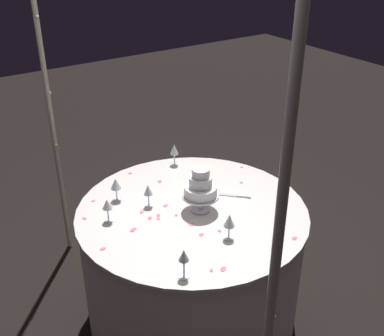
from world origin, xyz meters
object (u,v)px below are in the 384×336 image
(tiered_cake, at_px, (201,187))
(wine_glass_5, at_px, (174,150))
(wine_glass_4, at_px, (184,257))
(wine_glass_2, at_px, (229,222))
(decorative_arch, at_px, (117,94))
(cake_knife, at_px, (231,195))
(wine_glass_3, at_px, (148,191))
(wine_glass_1, at_px, (107,205))
(wine_glass_0, at_px, (116,185))
(main_table, at_px, (192,262))

(tiered_cake, distance_m, wine_glass_5, 0.61)
(tiered_cake, relative_size, wine_glass_5, 1.80)
(wine_glass_4, bearing_deg, wine_glass_2, -71.42)
(decorative_arch, bearing_deg, wine_glass_2, -128.75)
(wine_glass_2, height_order, cake_knife, wine_glass_2)
(wine_glass_3, bearing_deg, wine_glass_5, -48.28)
(wine_glass_3, bearing_deg, wine_glass_1, 92.47)
(wine_glass_0, bearing_deg, cake_knife, -119.89)
(tiered_cake, height_order, wine_glass_5, tiered_cake)
(main_table, bearing_deg, wine_glass_2, -178.92)
(main_table, bearing_deg, decorative_arch, 90.01)
(wine_glass_1, relative_size, wine_glass_3, 0.99)
(wine_glass_3, distance_m, wine_glass_4, 0.67)
(wine_glass_3, xyz_separation_m, cake_knife, (-0.18, -0.48, -0.10))
(tiered_cake, height_order, wine_glass_4, tiered_cake)
(wine_glass_5, xyz_separation_m, cake_knife, (-0.55, -0.07, -0.11))
(wine_glass_0, bearing_deg, main_table, -137.38)
(wine_glass_1, height_order, wine_glass_2, wine_glass_2)
(wine_glass_0, distance_m, wine_glass_1, 0.23)
(main_table, xyz_separation_m, wine_glass_0, (0.35, 0.32, 0.51))
(wine_glass_2, distance_m, wine_glass_4, 0.39)
(tiered_cake, xyz_separation_m, wine_glass_0, (0.38, 0.36, -0.05))
(wine_glass_0, height_order, cake_knife, wine_glass_0)
(main_table, relative_size, wine_glass_4, 8.54)
(wine_glass_5, bearing_deg, wine_glass_4, 150.17)
(wine_glass_2, distance_m, cake_knife, 0.46)
(tiered_cake, xyz_separation_m, cake_knife, (0.03, -0.25, -0.16))
(tiered_cake, bearing_deg, decorative_arch, 85.84)
(main_table, relative_size, wine_glass_5, 8.85)
(cake_knife, bearing_deg, main_table, 89.64)
(wine_glass_1, height_order, wine_glass_4, wine_glass_4)
(wine_glass_1, bearing_deg, wine_glass_0, -37.83)
(wine_glass_4, bearing_deg, decorative_arch, 7.46)
(tiered_cake, bearing_deg, wine_glass_5, -17.53)
(wine_glass_1, height_order, wine_glass_5, wine_glass_5)
(tiered_cake, bearing_deg, wine_glass_4, 137.49)
(main_table, distance_m, wine_glass_0, 0.69)
(main_table, distance_m, cake_knife, 0.50)
(wine_glass_4, xyz_separation_m, cake_knife, (0.47, -0.65, -0.11))
(tiered_cake, height_order, wine_glass_3, tiered_cake)
(wine_glass_4, relative_size, wine_glass_5, 1.04)
(wine_glass_1, distance_m, wine_glass_3, 0.27)
(wine_glass_4, xyz_separation_m, wine_glass_5, (1.02, -0.59, -0.01))
(main_table, relative_size, tiered_cake, 4.92)
(main_table, relative_size, wine_glass_1, 9.51)
(tiered_cake, height_order, cake_knife, tiered_cake)
(decorative_arch, relative_size, tiered_cake, 8.71)
(decorative_arch, height_order, main_table, decorative_arch)
(wine_glass_0, height_order, wine_glass_1, wine_glass_0)
(decorative_arch, bearing_deg, tiered_cake, -94.16)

